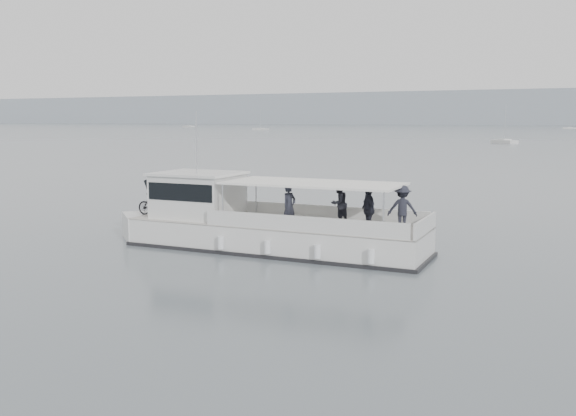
% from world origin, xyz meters
% --- Properties ---
extents(ground, '(1400.00, 1400.00, 0.00)m').
position_xyz_m(ground, '(0.00, 0.00, 0.00)').
color(ground, slate).
rests_on(ground, ground).
extents(tour_boat, '(12.69, 3.47, 5.30)m').
position_xyz_m(tour_boat, '(-0.89, 2.80, 0.87)').
color(tour_boat, silver).
rests_on(tour_boat, ground).
extents(moored_fleet, '(438.62, 342.94, 10.17)m').
position_xyz_m(moored_fleet, '(-32.25, 206.83, 0.36)').
color(moored_fleet, silver).
rests_on(moored_fleet, ground).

